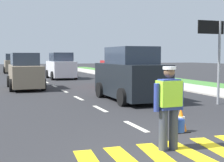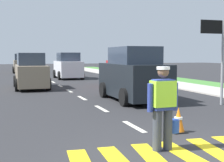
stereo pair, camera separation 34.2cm
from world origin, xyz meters
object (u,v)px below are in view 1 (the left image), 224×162
(road_worker, at_px, (170,104))
(car_outgoing_ahead, at_px, (130,76))
(car_outgoing_far, at_px, (61,67))
(car_parked_far, at_px, (124,69))
(lane_direction_sign, at_px, (214,42))
(traffic_cone_near, at_px, (181,120))
(car_oncoming_lead, at_px, (25,72))
(car_oncoming_third, at_px, (13,64))

(road_worker, xyz_separation_m, car_outgoing_ahead, (2.11, 6.72, 0.11))
(road_worker, height_order, car_outgoing_far, car_outgoing_far)
(car_outgoing_far, height_order, car_parked_far, car_parked_far)
(lane_direction_sign, height_order, traffic_cone_near, lane_direction_sign)
(lane_direction_sign, relative_size, traffic_cone_near, 5.13)
(car_parked_far, bearing_deg, car_oncoming_lead, 173.78)
(traffic_cone_near, relative_size, car_oncoming_third, 0.16)
(lane_direction_sign, xyz_separation_m, car_outgoing_far, (-2.71, 15.72, -1.42))
(car_outgoing_ahead, bearing_deg, car_oncoming_lead, 119.51)
(car_oncoming_third, distance_m, car_oncoming_lead, 17.57)
(car_oncoming_third, relative_size, car_outgoing_ahead, 0.92)
(traffic_cone_near, height_order, car_oncoming_lead, car_oncoming_lead)
(car_oncoming_third, xyz_separation_m, car_outgoing_ahead, (3.31, -24.05, 0.07))
(car_outgoing_ahead, bearing_deg, road_worker, -107.39)
(car_oncoming_third, distance_m, car_parked_far, 19.00)
(road_worker, height_order, car_oncoming_lead, car_oncoming_lead)
(car_outgoing_far, bearing_deg, car_parked_far, -73.20)
(traffic_cone_near, bearing_deg, car_oncoming_third, 94.35)
(car_parked_far, distance_m, car_oncoming_lead, 5.85)
(lane_direction_sign, xyz_separation_m, car_parked_far, (-0.38, 8.01, -1.35))
(car_outgoing_far, bearing_deg, lane_direction_sign, -80.23)
(traffic_cone_near, bearing_deg, car_outgoing_far, 87.36)
(car_oncoming_lead, bearing_deg, car_parked_far, -6.22)
(traffic_cone_near, relative_size, car_parked_far, 0.15)
(road_worker, xyz_separation_m, lane_direction_sign, (4.64, 4.56, 1.48))
(car_parked_far, height_order, car_outgoing_ahead, car_parked_far)
(traffic_cone_near, distance_m, car_parked_far, 11.83)
(lane_direction_sign, xyz_separation_m, car_oncoming_lead, (-6.20, 8.65, -1.46))
(car_outgoing_far, bearing_deg, car_outgoing_ahead, -89.25)
(car_outgoing_far, bearing_deg, car_oncoming_lead, -116.29)
(traffic_cone_near, distance_m, car_outgoing_ahead, 5.66)
(road_worker, distance_m, traffic_cone_near, 1.72)
(car_oncoming_third, relative_size, car_oncoming_lead, 0.90)
(lane_direction_sign, relative_size, car_oncoming_third, 0.82)
(car_oncoming_third, bearing_deg, car_parked_far, -73.31)
(road_worker, relative_size, car_outgoing_ahead, 0.39)
(road_worker, height_order, lane_direction_sign, lane_direction_sign)
(lane_direction_sign, distance_m, car_outgoing_far, 16.01)
(car_outgoing_ahead, bearing_deg, traffic_cone_near, -100.85)
(lane_direction_sign, height_order, car_outgoing_ahead, lane_direction_sign)
(car_outgoing_ahead, relative_size, car_oncoming_lead, 0.98)
(traffic_cone_near, xyz_separation_m, car_outgoing_ahead, (1.06, 5.51, 0.73))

